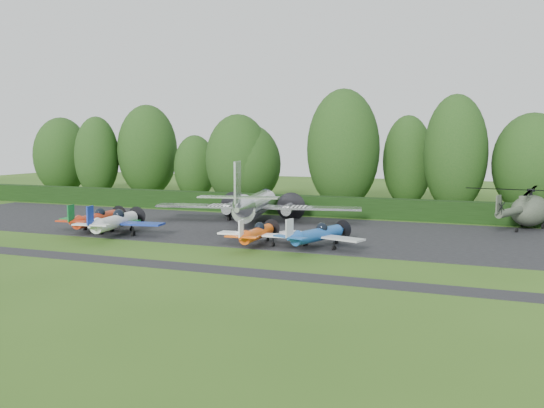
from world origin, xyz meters
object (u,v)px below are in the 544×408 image
at_px(light_plane_red, 96,219).
at_px(helicopter, 530,208).
at_px(light_plane_blue, 317,234).
at_px(transport_plane, 254,205).
at_px(light_plane_white, 115,222).
at_px(light_plane_orange, 257,233).

xyz_separation_m(light_plane_red, helicopter, (34.13, 15.30, 0.75)).
bearing_deg(light_plane_blue, transport_plane, 114.41).
relative_size(light_plane_white, light_plane_blue, 1.15).
height_order(light_plane_red, helicopter, helicopter).
bearing_deg(light_plane_blue, helicopter, 30.44).
relative_size(light_plane_red, light_plane_orange, 1.14).
bearing_deg(light_plane_white, light_plane_orange, 7.73).
bearing_deg(light_plane_orange, light_plane_blue, 11.42).
bearing_deg(light_plane_red, helicopter, 28.92).
height_order(light_plane_orange, light_plane_blue, light_plane_blue).
relative_size(light_plane_orange, helicopter, 0.51).
relative_size(light_plane_orange, light_plane_blue, 0.93).
distance_m(light_plane_white, light_plane_orange, 12.48).
distance_m(light_plane_orange, helicopter, 25.13).
bearing_deg(light_plane_blue, light_plane_orange, 171.60).
height_order(light_plane_orange, helicopter, helicopter).
bearing_deg(transport_plane, light_plane_orange, -53.96).
bearing_deg(light_plane_red, light_plane_white, -20.38).
bearing_deg(light_plane_white, helicopter, 36.06).
height_order(transport_plane, light_plane_blue, transport_plane).
distance_m(light_plane_blue, helicopter, 21.52).
distance_m(light_plane_white, light_plane_blue, 16.88).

